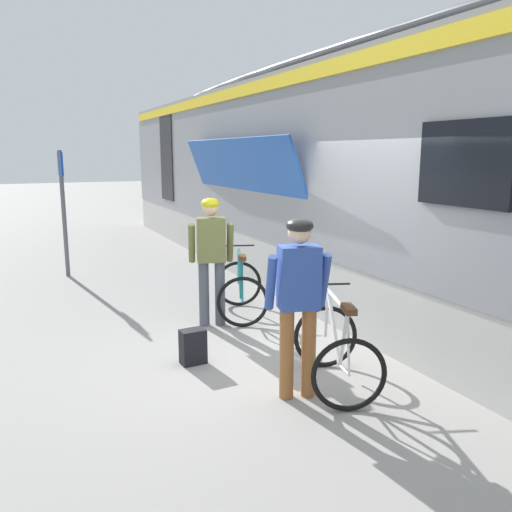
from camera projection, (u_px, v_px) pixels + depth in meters
ground_plane at (277, 362)px, 5.97m from camera, size 80.00×80.00×0.00m
train_car at (388, 178)px, 8.13m from camera, size 3.33×20.76×3.88m
cyclist_near_in_olive at (211, 250)px, 7.04m from camera, size 0.66×0.43×1.76m
cyclist_far_in_blue at (299, 292)px, 4.92m from camera, size 0.66×0.40×1.76m
bicycle_near_teal at (241, 289)px, 7.57m from camera, size 1.03×1.25×0.99m
bicycle_far_white at (336, 350)px, 5.24m from camera, size 1.04×1.25×0.99m
backpack_on_platform at (193, 347)px, 5.88m from camera, size 0.29×0.20×0.40m
platform_sign_post at (62, 192)px, 9.82m from camera, size 0.08×0.70×2.40m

